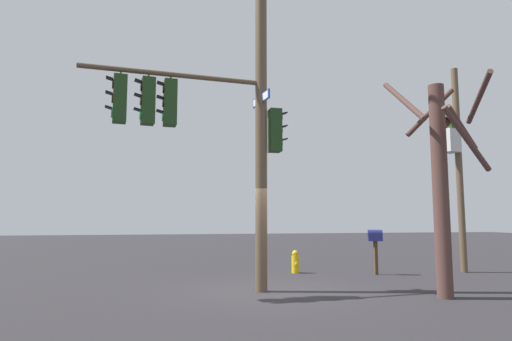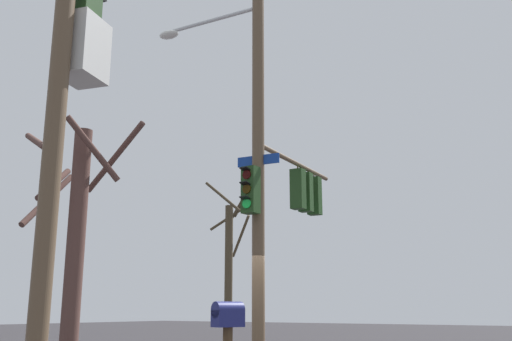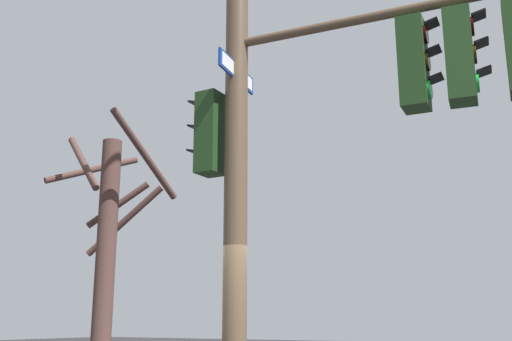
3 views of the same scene
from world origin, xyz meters
name	(u,v)px [view 2 (image 2 of 3)]	position (x,y,z in m)	size (l,w,h in m)	color
main_signal_pole_assembly	(269,170)	(-0.14, 1.01, 4.74)	(3.69, 5.05, 9.13)	brown
secondary_pole_assembly	(69,74)	(2.29, -7.00, 3.95)	(0.58, 0.81, 6.92)	brown
mailbox	(228,323)	(2.40, -4.04, 1.11)	(0.38, 0.50, 1.41)	#4C3823
bare_tree_behind_pole	(230,262)	(-6.13, 7.36, 3.09)	(1.99, 2.00, 6.23)	#473C2A
bare_tree_across_street	(74,234)	(-1.74, -3.59, 2.74)	(2.16, 2.20, 5.13)	brown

